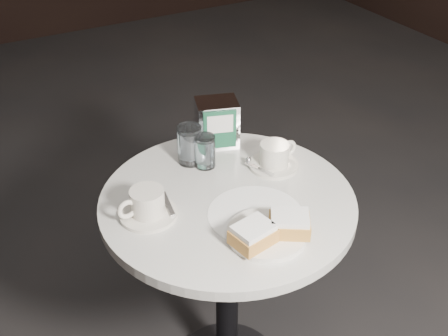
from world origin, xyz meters
TOP-DOWN VIEW (x-y plane):
  - cafe_table at (0.00, 0.00)m, footprint 0.70×0.70m
  - sugar_spill at (0.03, -0.10)m, footprint 0.32×0.32m
  - beignet_plate at (0.01, -0.20)m, footprint 0.22×0.22m
  - coffee_cup_left at (-0.22, 0.03)m, footprint 0.17×0.17m
  - coffee_cup_right at (0.20, 0.07)m, footprint 0.16×0.16m
  - water_glass_left at (-0.01, 0.21)m, footprint 0.09×0.09m
  - water_glass_right at (0.02, 0.17)m, footprint 0.07×0.07m
  - napkin_dispenser at (0.11, 0.26)m, footprint 0.15×0.13m

SIDE VIEW (x-z plane):
  - cafe_table at x=0.00m, z-range 0.17..0.92m
  - sugar_spill at x=0.03m, z-range 0.74..0.75m
  - beignet_plate at x=0.01m, z-range 0.74..0.80m
  - coffee_cup_right at x=0.20m, z-range 0.74..0.82m
  - coffee_cup_left at x=-0.22m, z-range 0.74..0.82m
  - water_glass_right at x=0.02m, z-range 0.74..0.84m
  - water_glass_left at x=-0.01m, z-range 0.74..0.86m
  - napkin_dispenser at x=0.11m, z-range 0.75..0.89m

